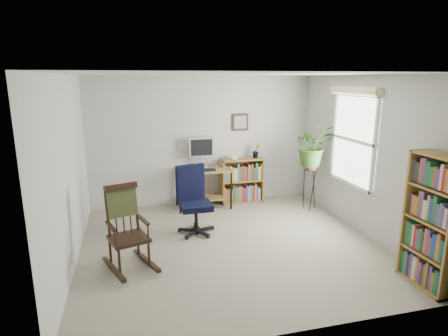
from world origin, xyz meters
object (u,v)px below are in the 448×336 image
object	(u,v)px
office_chair	(196,200)
low_bookshelf	(242,180)
desk	(203,188)
rocking_chair	(128,228)
tall_bookshelf	(434,222)

from	to	relation	value
office_chair	low_bookshelf	world-z (taller)	office_chair
desk	rocking_chair	world-z (taller)	rocking_chair
desk	rocking_chair	size ratio (longest dim) A/B	0.94
office_chair	desk	bearing A→B (deg)	60.85
rocking_chair	tall_bookshelf	distance (m)	3.58
low_bookshelf	desk	bearing A→B (deg)	-171.26
low_bookshelf	tall_bookshelf	distance (m)	3.64
low_bookshelf	tall_bookshelf	bearing A→B (deg)	-70.65
desk	tall_bookshelf	size ratio (longest dim) A/B	0.65
rocking_chair	desk	bearing A→B (deg)	38.32
desk	rocking_chair	bearing A→B (deg)	-123.87
desk	tall_bookshelf	world-z (taller)	tall_bookshelf
office_chair	low_bookshelf	distance (m)	1.71
office_chair	tall_bookshelf	distance (m)	3.17
desk	rocking_chair	xyz separation A→B (m)	(-1.35, -2.02, 0.17)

